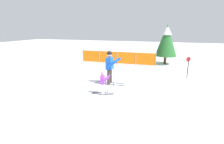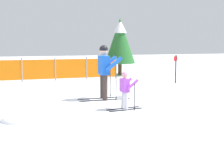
% 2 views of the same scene
% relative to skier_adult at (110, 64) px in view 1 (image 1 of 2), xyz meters
% --- Properties ---
extents(ground_plane, '(60.00, 60.00, 0.00)m').
position_rel_skier_adult_xyz_m(ground_plane, '(-0.15, -0.06, -1.06)').
color(ground_plane, white).
extents(skier_adult, '(1.68, 0.74, 1.78)m').
position_rel_skier_adult_xyz_m(skier_adult, '(0.00, 0.00, 0.00)').
color(skier_adult, black).
rests_on(skier_adult, ground_plane).
extents(skier_child, '(1.03, 0.52, 1.07)m').
position_rel_skier_adult_xyz_m(skier_child, '(0.18, -1.52, -0.44)').
color(skier_child, black).
rests_on(skier_child, ground_plane).
extents(safety_fence, '(6.28, 0.06, 1.13)m').
position_rel_skier_adult_xyz_m(safety_fence, '(-1.12, 5.08, -0.50)').
color(safety_fence, gray).
rests_on(safety_fence, ground_plane).
extents(conifer_far, '(1.73, 1.73, 3.21)m').
position_rel_skier_adult_xyz_m(conifer_far, '(2.66, 6.43, 0.92)').
color(conifer_far, '#4C3823').
rests_on(conifer_far, ground_plane).
extents(trail_marker, '(0.25, 0.15, 1.29)m').
position_rel_skier_adult_xyz_m(trail_marker, '(4.06, 2.57, -0.26)').
color(trail_marker, black).
rests_on(trail_marker, ground_plane).
extents(snow_mound, '(1.04, 0.88, 0.42)m').
position_rel_skier_adult_xyz_m(snow_mound, '(-2.53, -1.84, -1.06)').
color(snow_mound, white).
rests_on(snow_mound, ground_plane).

